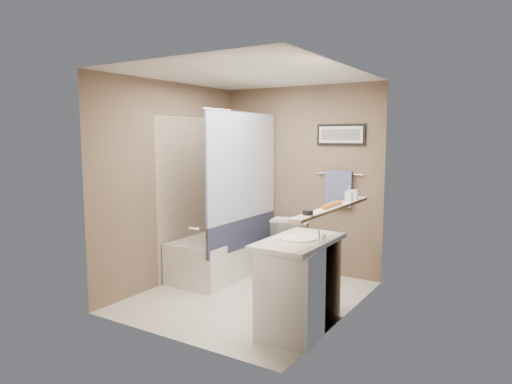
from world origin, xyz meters
The scene contains 33 objects.
ground centered at (0.00, 0.00, 0.00)m, with size 2.50×2.50×0.00m, color silver.
ceiling centered at (0.00, 0.00, 2.38)m, with size 2.20×2.50×0.04m, color white.
wall_back centered at (0.00, 1.23, 1.20)m, with size 2.20×0.04×2.40m, color brown.
wall_front centered at (0.00, -1.23, 1.20)m, with size 2.20×0.04×2.40m, color brown.
wall_left centered at (-1.08, 0.00, 1.20)m, with size 0.04×2.50×2.40m, color brown.
wall_right centered at (1.08, 0.00, 1.20)m, with size 0.04×2.50×2.40m, color brown.
tile_surround centered at (-1.09, 0.50, 1.00)m, with size 0.02×1.55×2.00m, color tan.
curtain_rod centered at (-0.40, 0.50, 2.05)m, with size 0.02×0.02×1.55m, color silver.
curtain_upper centered at (-0.40, 0.50, 1.40)m, with size 0.03×1.45×1.28m, color silver.
curtain_lower centered at (-0.40, 0.50, 0.58)m, with size 0.03×1.45×0.36m, color #252B46.
mirror centered at (1.09, -0.15, 1.62)m, with size 0.02×1.60×1.00m, color silver.
shelf centered at (1.04, -0.15, 1.10)m, with size 0.12×1.60×0.03m, color silver.
towel_bar centered at (0.55, 1.22, 1.30)m, with size 0.02×0.02×0.60m, color silver.
towel centered at (0.55, 1.20, 1.12)m, with size 0.34×0.05×0.44m, color #8192BC.
art_frame centered at (0.55, 1.23, 1.78)m, with size 0.62×0.03×0.26m, color black.
art_mat centered at (0.55, 1.22, 1.78)m, with size 0.56×0.00×0.20m, color white.
art_image centered at (0.55, 1.22, 1.78)m, with size 0.50×0.00×0.13m, color #595959.
door centered at (0.55, -1.24, 1.00)m, with size 0.80×0.02×2.00m, color silver.
door_handle centered at (0.22, -1.19, 1.00)m, with size 0.02×0.02×0.10m, color silver.
bathtub centered at (-0.75, 0.54, 0.25)m, with size 0.70×1.50×0.50m, color silver.
tub_rim centered at (-0.75, 0.54, 0.50)m, with size 0.56×1.36×0.02m, color white.
toilet centered at (0.14, 0.92, 0.40)m, with size 0.45×0.79×0.80m, color silver.
vanity centered at (0.85, -0.46, 0.40)m, with size 0.50×0.90×0.80m, color silver.
countertop centered at (0.84, -0.46, 0.82)m, with size 0.54×0.96×0.04m, color beige.
sink_basin centered at (0.83, -0.46, 0.85)m, with size 0.34×0.34×0.01m, color white.
faucet_spout centered at (1.03, -0.46, 0.89)m, with size 0.02×0.02×0.10m, color white.
faucet_knob centered at (1.03, -0.36, 0.87)m, with size 0.05×0.05×0.05m, color silver.
candle_bowl_near centered at (1.04, -0.70, 1.14)m, with size 0.09×0.09×0.04m, color black.
hair_brush_front centered at (1.04, -0.28, 1.14)m, with size 0.04×0.04×0.22m, color #D0621D.
hair_brush_back centered at (1.04, -0.12, 1.14)m, with size 0.04×0.04×0.22m, color orange.
pink_comb centered at (1.04, 0.04, 1.12)m, with size 0.03×0.16×0.01m, color pink.
glass_jar centered at (1.04, 0.39, 1.17)m, with size 0.08×0.08×0.10m, color white.
soap_bottle centered at (1.04, 0.25, 1.19)m, with size 0.07×0.07×0.15m, color #999999.
Camera 1 is at (2.64, -4.08, 1.76)m, focal length 32.00 mm.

